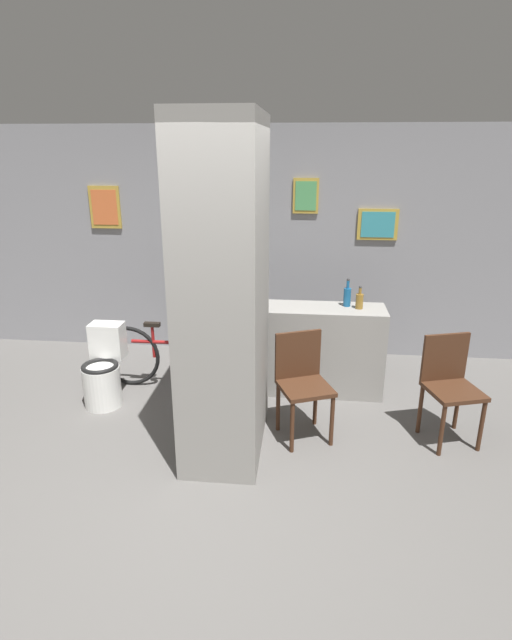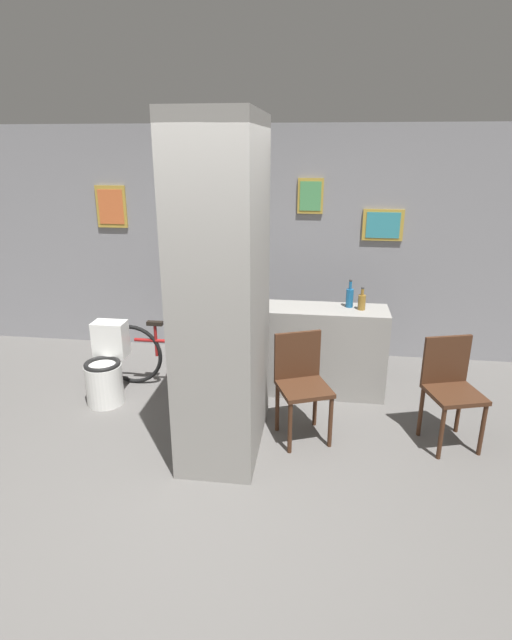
{
  "view_description": "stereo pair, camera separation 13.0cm",
  "coord_description": "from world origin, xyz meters",
  "px_view_note": "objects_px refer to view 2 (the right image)",
  "views": [
    {
      "loc": [
        0.73,
        -3.05,
        2.37
      ],
      "look_at": [
        0.31,
        0.98,
        0.95
      ],
      "focal_mm": 28.0,
      "sensor_mm": 36.0,
      "label": 1
    },
    {
      "loc": [
        0.86,
        -3.04,
        2.37
      ],
      "look_at": [
        0.31,
        0.98,
        0.95
      ],
      "focal_mm": 28.0,
      "sensor_mm": 36.0,
      "label": 2
    }
  ],
  "objects_px": {
    "toilet": "(106,369)",
    "chair_near_pillar": "(301,380)",
    "bicycle": "(183,356)",
    "chair_by_doorway": "(451,385)",
    "bottle_tall": "(350,297)"
  },
  "relations": [
    {
      "from": "toilet",
      "to": "chair_near_pillar",
      "type": "xyz_separation_m",
      "value": [
        1.9,
        -0.37,
        0.19
      ]
    },
    {
      "from": "toilet",
      "to": "bicycle",
      "type": "distance_m",
      "value": 0.76
    },
    {
      "from": "toilet",
      "to": "chair_near_pillar",
      "type": "distance_m",
      "value": 1.95
    },
    {
      "from": "toilet",
      "to": "bicycle",
      "type": "xyz_separation_m",
      "value": [
        0.66,
        0.38,
        0.02
      ]
    },
    {
      "from": "toilet",
      "to": "bicycle",
      "type": "relative_size",
      "value": 0.44
    },
    {
      "from": "chair_by_doorway",
      "to": "bottle_tall",
      "type": "bearing_deg",
      "value": 117.15
    },
    {
      "from": "chair_near_pillar",
      "to": "bottle_tall",
      "type": "relative_size",
      "value": 3.22
    },
    {
      "from": "bicycle",
      "to": "bottle_tall",
      "type": "xyz_separation_m",
      "value": [
        1.65,
        0.16,
        0.65
      ]
    },
    {
      "from": "chair_by_doorway",
      "to": "bicycle",
      "type": "height_order",
      "value": "chair_by_doorway"
    },
    {
      "from": "chair_near_pillar",
      "to": "bicycle",
      "type": "bearing_deg",
      "value": 126.5
    },
    {
      "from": "bicycle",
      "to": "bottle_tall",
      "type": "bearing_deg",
      "value": 5.43
    },
    {
      "from": "chair_near_pillar",
      "to": "chair_by_doorway",
      "type": "height_order",
      "value": "same"
    },
    {
      "from": "bottle_tall",
      "to": "chair_by_doorway",
      "type": "bearing_deg",
      "value": -46.28
    },
    {
      "from": "bottle_tall",
      "to": "toilet",
      "type": "bearing_deg",
      "value": -166.8
    },
    {
      "from": "chair_near_pillar",
      "to": "chair_by_doorway",
      "type": "xyz_separation_m",
      "value": [
        1.22,
        0.07,
        0.0
      ]
    }
  ]
}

